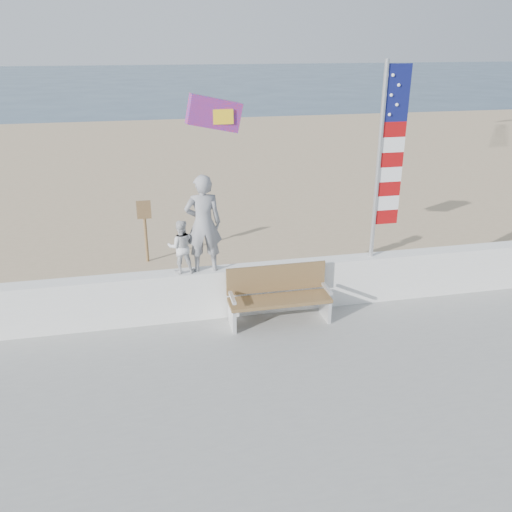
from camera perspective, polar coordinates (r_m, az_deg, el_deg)
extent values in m
plane|color=#2B4357|center=(8.52, 1.28, -13.05)|extent=(220.00, 220.00, 0.00)
cube|color=tan|center=(16.60, -5.97, 4.82)|extent=(90.00, 40.00, 0.08)
cube|color=white|center=(9.90, -1.38, -3.54)|extent=(30.00, 0.35, 0.90)
imported|color=gray|center=(9.32, -5.57, 3.40)|extent=(0.64, 0.42, 1.72)
imported|color=silver|center=(9.41, -7.91, 0.98)|extent=(0.48, 0.38, 0.95)
cube|color=brown|center=(9.53, 2.52, -4.68)|extent=(1.80, 0.50, 0.06)
cube|color=brown|center=(9.64, 2.14, -2.33)|extent=(1.80, 0.05, 0.50)
cube|color=white|center=(9.49, -2.51, -6.46)|extent=(0.06, 0.50, 0.40)
cube|color=white|center=(9.26, -2.50, -4.42)|extent=(0.06, 0.45, 0.05)
cube|color=white|center=(9.87, 7.29, -5.42)|extent=(0.06, 0.50, 0.40)
cube|color=silver|center=(9.66, 7.50, -3.44)|extent=(0.06, 0.45, 0.05)
cylinder|color=silver|center=(9.92, 12.77, 9.43)|extent=(0.08, 0.08, 3.50)
cube|color=#0F1451|center=(9.84, 14.69, 16.26)|extent=(0.44, 0.02, 0.95)
cube|color=#9E0A0C|center=(10.27, 13.53, 4.03)|extent=(0.44, 0.02, 0.26)
cube|color=white|center=(10.19, 13.66, 5.44)|extent=(0.44, 0.02, 0.26)
cube|color=#9E0A0C|center=(10.12, 13.79, 6.88)|extent=(0.44, 0.02, 0.26)
cube|color=white|center=(10.06, 13.93, 8.33)|extent=(0.44, 0.02, 0.26)
cube|color=#9E0A0C|center=(10.01, 14.07, 9.80)|extent=(0.44, 0.02, 0.26)
cube|color=white|center=(9.96, 14.21, 11.28)|extent=(0.44, 0.02, 0.26)
cube|color=#9E0A0C|center=(9.91, 14.35, 12.78)|extent=(0.44, 0.02, 0.26)
sphere|color=white|center=(9.81, 13.88, 14.26)|extent=(0.06, 0.06, 0.06)
sphere|color=white|center=(9.85, 14.62, 15.16)|extent=(0.06, 0.06, 0.06)
sphere|color=white|center=(9.78, 14.06, 16.11)|extent=(0.06, 0.06, 0.06)
sphere|color=white|center=(9.82, 14.81, 17.00)|extent=(0.06, 0.06, 0.06)
sphere|color=white|center=(9.76, 14.24, 17.97)|extent=(0.06, 0.06, 0.06)
cube|color=red|center=(10.26, -4.45, 14.75)|extent=(1.07, 0.36, 0.72)
cube|color=yellow|center=(10.28, -3.59, 14.51)|extent=(0.37, 0.28, 0.27)
cylinder|color=olive|center=(12.62, -11.51, 2.00)|extent=(0.07, 0.07, 1.20)
cube|color=brown|center=(12.40, -11.73, 4.79)|extent=(0.32, 0.03, 0.42)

